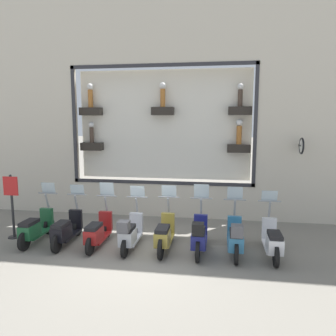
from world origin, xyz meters
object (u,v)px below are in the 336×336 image
(scooter_silver_4, at_px, (130,233))
(scooter_red_5, at_px, (98,232))
(scooter_navy_2, at_px, (199,236))
(scooter_teal_1, at_px, (235,238))
(scooter_green_7, at_px, (35,228))
(shop_sign_post, at_px, (12,204))
(scooter_white_0, at_px, (273,241))
(scooter_olive_3, at_px, (164,235))
(scooter_black_6, at_px, (66,230))

(scooter_silver_4, relative_size, scooter_red_5, 1.00)
(scooter_navy_2, bearing_deg, scooter_teal_1, -90.14)
(scooter_green_7, height_order, shop_sign_post, shop_sign_post)
(scooter_white_0, xyz_separation_m, scooter_teal_1, (-0.06, 0.92, 0.05))
(scooter_navy_2, relative_size, scooter_olive_3, 1.00)
(scooter_silver_4, distance_m, scooter_red_5, 0.92)
(scooter_navy_2, height_order, scooter_silver_4, scooter_navy_2)
(scooter_olive_3, height_order, scooter_green_7, scooter_olive_3)
(scooter_red_5, distance_m, scooter_black_6, 0.92)
(scooter_black_6, distance_m, scooter_green_7, 0.92)
(scooter_white_0, height_order, scooter_green_7, scooter_green_7)
(scooter_navy_2, xyz_separation_m, scooter_black_6, (0.05, 3.68, -0.06))
(scooter_silver_4, distance_m, scooter_green_7, 2.76)
(scooter_teal_1, distance_m, scooter_navy_2, 0.92)
(scooter_red_5, distance_m, shop_sign_post, 2.79)
(scooter_white_0, xyz_separation_m, shop_sign_post, (0.30, 7.30, 0.59))
(scooter_teal_1, height_order, scooter_black_6, scooter_teal_1)
(scooter_navy_2, bearing_deg, scooter_black_6, 89.19)
(scooter_olive_3, relative_size, scooter_green_7, 1.00)
(scooter_navy_2, xyz_separation_m, scooter_red_5, (0.05, 2.76, -0.06))
(scooter_red_5, relative_size, scooter_green_7, 1.00)
(scooter_black_6, xyz_separation_m, shop_sign_post, (0.30, 1.79, 0.60))
(scooter_teal_1, relative_size, scooter_olive_3, 1.00)
(scooter_navy_2, bearing_deg, shop_sign_post, 86.30)
(scooter_silver_4, distance_m, shop_sign_post, 3.69)
(scooter_white_0, relative_size, scooter_black_6, 1.00)
(scooter_white_0, distance_m, shop_sign_post, 7.33)
(scooter_silver_4, distance_m, scooter_black_6, 1.84)
(scooter_silver_4, bearing_deg, scooter_white_0, -88.95)
(scooter_white_0, relative_size, scooter_silver_4, 1.01)
(scooter_green_7, bearing_deg, scooter_teal_1, -90.59)
(scooter_olive_3, bearing_deg, scooter_silver_4, 94.41)
(scooter_black_6, bearing_deg, scooter_navy_2, -90.81)
(scooter_teal_1, bearing_deg, shop_sign_post, 86.81)
(scooter_green_7, bearing_deg, scooter_navy_2, -90.68)
(scooter_navy_2, distance_m, scooter_silver_4, 1.84)
(scooter_black_6, xyz_separation_m, scooter_green_7, (0.00, 0.92, 0.01))
(scooter_black_6, distance_m, shop_sign_post, 1.91)
(shop_sign_post, bearing_deg, scooter_silver_4, -95.77)
(scooter_red_5, distance_m, scooter_green_7, 1.84)
(scooter_teal_1, height_order, scooter_navy_2, scooter_navy_2)
(scooter_white_0, distance_m, scooter_teal_1, 0.92)
(scooter_olive_3, xyz_separation_m, scooter_silver_4, (-0.07, 0.92, 0.02))
(scooter_navy_2, xyz_separation_m, scooter_green_7, (0.05, 4.60, -0.05))
(scooter_olive_3, xyz_separation_m, scooter_red_5, (-0.00, 1.84, -0.02))
(scooter_teal_1, bearing_deg, scooter_olive_3, 88.13)
(scooter_navy_2, distance_m, shop_sign_post, 5.50)
(scooter_teal_1, distance_m, scooter_olive_3, 1.84)
(scooter_white_0, distance_m, scooter_black_6, 5.52)
(scooter_olive_3, bearing_deg, scooter_teal_1, -91.87)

